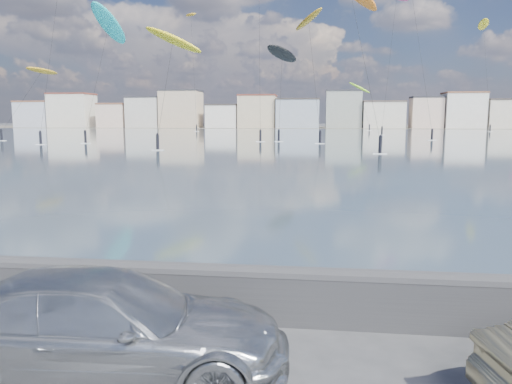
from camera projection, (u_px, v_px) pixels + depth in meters
The scene contains 13 objects.
bay_water at pixel (308, 137), 96.32m from camera, with size 500.00×177.00×0.00m, color #38495A.
far_shore_strip at pixel (314, 127), 202.80m from camera, with size 500.00×60.00×0.00m, color #4C473D.
seawall at pixel (193, 289), 9.09m from camera, with size 400.00×0.36×1.08m.
far_buildings at pixel (317, 112), 188.02m from camera, with size 240.79×13.26×14.60m.
car_silver at pixel (106, 327), 7.03m from camera, with size 2.11×5.20×1.51m, color #ABAFB2.
kitesurfer_2 at pixel (173, 41), 61.53m from camera, with size 8.11×8.63×15.71m.
kitesurfer_4 at pixel (282, 55), 85.54m from camera, with size 6.42×14.68×16.30m.
kitesurfer_8 at pixel (483, 25), 141.04m from camera, with size 5.56×14.24×31.55m.
kitesurfer_10 at pixel (41, 72), 91.40m from camera, with size 3.83×15.98×13.07m.
kitesurfer_11 at pixel (309, 21), 83.39m from camera, with size 6.46×19.05×22.01m.
kitesurfer_15 at pixel (360, 88), 154.41m from camera, with size 7.52×10.74×15.33m.
kitesurfer_16 at pixel (191, 16), 143.67m from camera, with size 6.86×12.59×34.50m.
kitesurfer_17 at pixel (109, 25), 83.06m from camera, with size 4.18×18.16×22.64m.
Camera 1 is at (2.25, -5.82, 3.67)m, focal length 35.00 mm.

